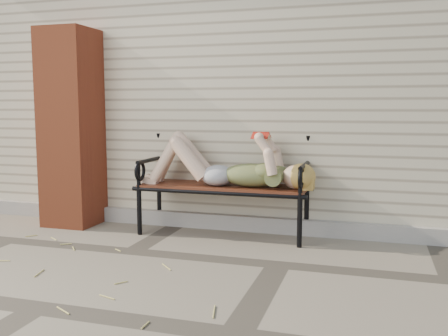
% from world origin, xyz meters
% --- Properties ---
extents(ground, '(80.00, 80.00, 0.00)m').
position_xyz_m(ground, '(0.00, 0.00, 0.00)').
color(ground, '#746A59').
rests_on(ground, ground).
extents(house_wall, '(8.00, 4.00, 3.00)m').
position_xyz_m(house_wall, '(0.00, 3.00, 1.50)').
color(house_wall, beige).
rests_on(house_wall, ground).
extents(foundation_strip, '(8.00, 0.10, 0.15)m').
position_xyz_m(foundation_strip, '(0.00, 0.97, 0.07)').
color(foundation_strip, '#A6A096').
rests_on(foundation_strip, ground).
extents(brick_pillar, '(0.50, 0.50, 2.00)m').
position_xyz_m(brick_pillar, '(-2.30, 0.75, 1.00)').
color(brick_pillar, '#A14324').
rests_on(brick_pillar, ground).
extents(garden_bench, '(1.74, 0.69, 1.12)m').
position_xyz_m(garden_bench, '(-0.68, 0.88, 0.63)').
color(garden_bench, black).
rests_on(garden_bench, ground).
extents(reading_woman, '(1.64, 0.37, 0.52)m').
position_xyz_m(reading_woman, '(-0.67, 0.74, 0.67)').
color(reading_woman, '#092E3F').
rests_on(reading_woman, ground).
extents(straw_scatter, '(3.06, 1.69, 0.01)m').
position_xyz_m(straw_scatter, '(-1.66, -0.19, 0.01)').
color(straw_scatter, tan).
rests_on(straw_scatter, ground).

